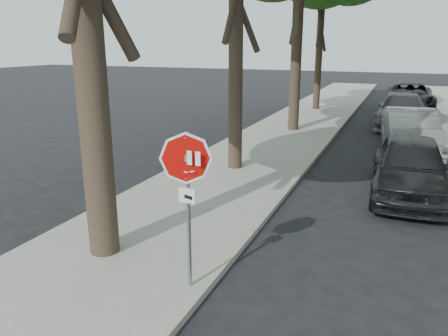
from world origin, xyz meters
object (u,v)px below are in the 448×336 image
object	(u,v)px
stop_sign	(187,181)
car_d	(410,97)
car_a	(410,167)
car_b	(410,132)
car_c	(401,111)

from	to	relation	value
stop_sign	car_d	bearing A→B (deg)	82.11
car_a	car_b	bearing A→B (deg)	88.05
car_a	car_b	size ratio (longest dim) A/B	0.96
car_b	car_d	bearing A→B (deg)	83.10
car_c	car_d	xyz separation A→B (m)	(0.34, 6.02, 0.02)
stop_sign	car_b	xyz separation A→B (m)	(3.30, 11.73, -1.14)
car_a	car_b	distance (m)	5.12
car_a	car_c	size ratio (longest dim) A/B	0.86
car_a	car_d	xyz separation A→B (m)	(-0.07, 16.66, 0.02)
stop_sign	car_a	bearing A→B (deg)	63.46
car_b	car_c	bearing A→B (deg)	87.06
stop_sign	car_b	distance (m)	12.24
car_b	car_c	xyz separation A→B (m)	(-0.42, 5.52, -0.01)
car_c	stop_sign	bearing A→B (deg)	-98.34
stop_sign	car_d	size ratio (longest dim) A/B	0.44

